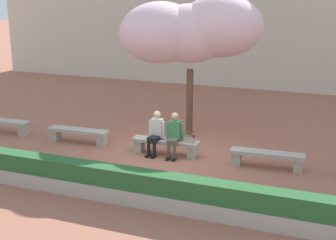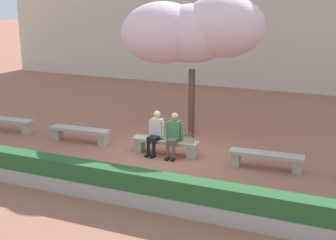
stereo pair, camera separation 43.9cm
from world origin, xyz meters
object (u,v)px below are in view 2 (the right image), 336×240
at_px(stone_bench_west_end, 6,122).
at_px(cherry_tree_main, 192,31).
at_px(stone_bench_near_west, 80,132).
at_px(person_seated_left, 156,131).
at_px(person_seated_right, 174,133).
at_px(stone_bench_near_east, 266,158).
at_px(handbag, 189,138).
at_px(stone_bench_center, 165,144).

bearing_deg(stone_bench_west_end, cherry_tree_main, 20.50).
bearing_deg(stone_bench_near_west, person_seated_left, -1.13).
bearing_deg(person_seated_right, stone_bench_near_east, 1.13).
xyz_separation_m(stone_bench_west_end, cherry_tree_main, (5.94, 2.22, 3.14)).
bearing_deg(stone_bench_near_east, stone_bench_west_end, 180.00).
height_order(person_seated_left, cherry_tree_main, cherry_tree_main).
height_order(person_seated_right, handbag, person_seated_right).
bearing_deg(stone_bench_near_west, cherry_tree_main, 36.98).
bearing_deg(stone_bench_west_end, handbag, -0.00).
distance_m(stone_bench_near_east, person_seated_left, 3.30).
height_order(stone_bench_near_west, stone_bench_near_east, same).
distance_m(stone_bench_near_east, handbag, 2.27).
relative_size(person_seated_right, cherry_tree_main, 0.28).
bearing_deg(stone_bench_center, stone_bench_near_west, 180.00).
relative_size(stone_bench_center, handbag, 5.97).
bearing_deg(stone_bench_west_end, stone_bench_near_west, 0.00).
distance_m(stone_bench_west_end, cherry_tree_main, 7.08).
xyz_separation_m(stone_bench_west_end, person_seated_right, (6.27, -0.05, 0.39)).
bearing_deg(stone_bench_near_west, handbag, -0.00).
bearing_deg(stone_bench_near_west, stone_bench_west_end, 180.00).
distance_m(stone_bench_near_east, cherry_tree_main, 4.90).
distance_m(person_seated_right, handbag, 0.46).
distance_m(stone_bench_west_end, person_seated_left, 5.71).
height_order(stone_bench_west_end, stone_bench_center, same).
xyz_separation_m(stone_bench_near_east, cherry_tree_main, (-3.03, 2.22, 3.14)).
xyz_separation_m(stone_bench_center, person_seated_left, (-0.29, -0.05, 0.39)).
relative_size(stone_bench_west_end, handbag, 5.97).
xyz_separation_m(stone_bench_center, stone_bench_near_east, (2.99, 0.00, 0.00)).
xyz_separation_m(stone_bench_near_east, person_seated_right, (-2.70, -0.05, 0.39)).
bearing_deg(stone_bench_center, person_seated_left, -169.39).
distance_m(person_seated_left, cherry_tree_main, 3.58).
xyz_separation_m(person_seated_left, handbag, (1.02, 0.05, -0.12)).
distance_m(stone_bench_near_east, person_seated_right, 2.73).
bearing_deg(stone_bench_near_west, stone_bench_center, 0.00).
bearing_deg(person_seated_left, handbag, 2.99).
relative_size(person_seated_left, handbag, 3.81).
bearing_deg(cherry_tree_main, stone_bench_center, -88.93).
distance_m(stone_bench_west_end, stone_bench_near_west, 2.99).
distance_m(stone_bench_center, cherry_tree_main, 3.85).
height_order(stone_bench_near_west, stone_bench_center, same).
bearing_deg(handbag, stone_bench_near_west, 180.00).
bearing_deg(person_seated_left, cherry_tree_main, 83.87).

